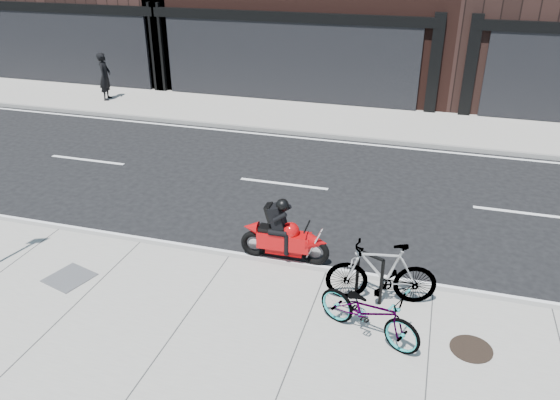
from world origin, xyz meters
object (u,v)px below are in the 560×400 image
(bike_rack, at_px, (370,273))
(motorcycle, at_px, (288,236))
(bicycle_rear, at_px, (381,273))
(manhole_cover, at_px, (471,349))
(pedestrian, at_px, (105,76))
(utility_grate, at_px, (70,278))
(bicycle_front, at_px, (369,311))

(bike_rack, bearing_deg, motorcycle, 150.22)
(bike_rack, height_order, bicycle_rear, bicycle_rear)
(bicycle_rear, height_order, manhole_cover, bicycle_rear)
(bicycle_rear, relative_size, manhole_cover, 2.91)
(pedestrian, xyz_separation_m, manhole_cover, (13.44, -11.03, -0.89))
(pedestrian, height_order, utility_grate, pedestrian)
(bike_rack, height_order, pedestrian, pedestrian)
(motorcycle, height_order, utility_grate, motorcycle)
(bicycle_rear, bearing_deg, pedestrian, -140.61)
(motorcycle, distance_m, pedestrian, 13.52)
(bicycle_rear, height_order, motorcycle, motorcycle)
(bicycle_rear, bearing_deg, utility_grate, -90.49)
(pedestrian, height_order, manhole_cover, pedestrian)
(motorcycle, xyz_separation_m, manhole_cover, (3.50, -1.88, -0.42))
(bicycle_rear, distance_m, motorcycle, 2.20)
(manhole_cover, height_order, utility_grate, same)
(bicycle_rear, distance_m, pedestrian, 15.64)
(bicycle_front, distance_m, bicycle_rear, 1.01)
(bike_rack, bearing_deg, bicycle_front, -82.08)
(pedestrian, relative_size, manhole_cover, 2.73)
(bicycle_rear, xyz_separation_m, motorcycle, (-1.95, 1.00, -0.15))
(bike_rack, xyz_separation_m, motorcycle, (-1.75, 1.00, -0.11))
(bike_rack, distance_m, motorcycle, 2.02)
(utility_grate, bearing_deg, bike_rack, 9.96)
(bicycle_rear, relative_size, utility_grate, 2.56)
(bicycle_rear, bearing_deg, bicycle_front, -13.47)
(bicycle_rear, bearing_deg, bike_rack, -100.10)
(motorcycle, height_order, pedestrian, pedestrian)
(bike_rack, distance_m, bicycle_rear, 0.20)
(utility_grate, bearing_deg, motorcycle, 27.77)
(bike_rack, xyz_separation_m, pedestrian, (-11.69, 10.15, 0.36))
(manhole_cover, relative_size, utility_grate, 0.88)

